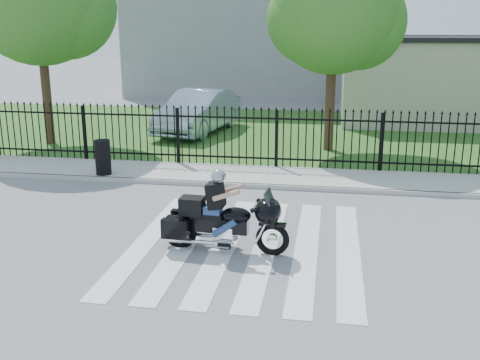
# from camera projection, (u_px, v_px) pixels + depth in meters

# --- Properties ---
(ground) EXTENTS (120.00, 120.00, 0.00)m
(ground) POSITION_uv_depth(u_px,v_px,m) (245.00, 245.00, 11.07)
(ground) COLOR slate
(ground) RESTS_ON ground
(crosswalk) EXTENTS (5.00, 5.50, 0.01)m
(crosswalk) POSITION_uv_depth(u_px,v_px,m) (245.00, 245.00, 11.07)
(crosswalk) COLOR silver
(crosswalk) RESTS_ON ground
(sidewalk) EXTENTS (40.00, 2.00, 0.12)m
(sidewalk) POSITION_uv_depth(u_px,v_px,m) (272.00, 177.00, 15.80)
(sidewalk) COLOR #ADAAA3
(sidewalk) RESTS_ON ground
(curb) EXTENTS (40.00, 0.12, 0.12)m
(curb) POSITION_uv_depth(u_px,v_px,m) (268.00, 187.00, 14.85)
(curb) COLOR #ADAAA3
(curb) RESTS_ON ground
(grass_strip) EXTENTS (40.00, 12.00, 0.02)m
(grass_strip) POSITION_uv_depth(u_px,v_px,m) (291.00, 133.00, 22.47)
(grass_strip) COLOR #2C5F20
(grass_strip) RESTS_ON ground
(iron_fence) EXTENTS (26.00, 0.04, 1.80)m
(iron_fence) POSITION_uv_depth(u_px,v_px,m) (277.00, 140.00, 16.53)
(iron_fence) COLOR black
(iron_fence) RESTS_ON ground
(tree_mid) EXTENTS (4.20, 4.20, 6.78)m
(tree_mid) POSITION_uv_depth(u_px,v_px,m) (334.00, 9.00, 18.13)
(tree_mid) COLOR #382316
(tree_mid) RESTS_ON ground
(building_low) EXTENTS (10.00, 6.00, 3.50)m
(building_low) POSITION_uv_depth(u_px,v_px,m) (458.00, 82.00, 24.71)
(building_low) COLOR #BCB19C
(building_low) RESTS_ON ground
(building_low_roof) EXTENTS (10.20, 6.20, 0.20)m
(building_low_roof) POSITION_uv_depth(u_px,v_px,m) (462.00, 39.00, 24.21)
(building_low_roof) COLOR black
(building_low_roof) RESTS_ON building_low
(motorcycle_rider) EXTENTS (2.50, 0.83, 1.65)m
(motorcycle_rider) POSITION_uv_depth(u_px,v_px,m) (221.00, 217.00, 10.66)
(motorcycle_rider) COLOR black
(motorcycle_rider) RESTS_ON ground
(parked_car) EXTENTS (2.67, 5.33, 1.68)m
(parked_car) POSITION_uv_depth(u_px,v_px,m) (198.00, 112.00, 22.23)
(parked_car) COLOR #9CAFC4
(parked_car) RESTS_ON grass_strip
(litter_bin) EXTENTS (0.53, 0.53, 0.98)m
(litter_bin) POSITION_uv_depth(u_px,v_px,m) (103.00, 157.00, 15.73)
(litter_bin) COLOR black
(litter_bin) RESTS_ON sidewalk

